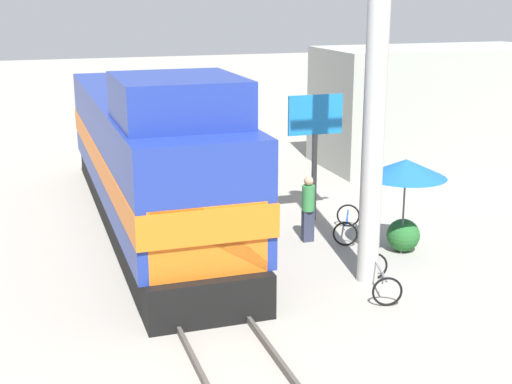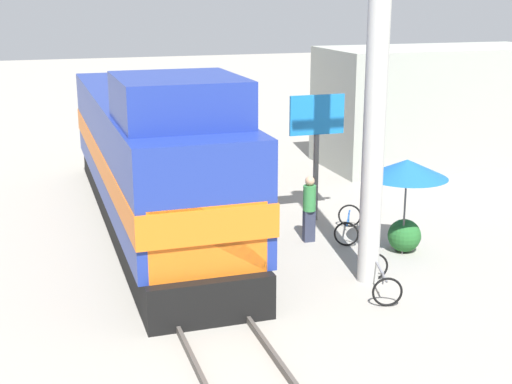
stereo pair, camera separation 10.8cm
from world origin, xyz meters
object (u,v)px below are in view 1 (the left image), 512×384
Objects in this scene: billboard_sign at (315,127)px; bicycle at (347,224)px; locomotive at (151,160)px; utility_pole at (377,48)px; vendor_umbrella at (406,168)px; person_bystander at (308,206)px; bicycle_spare at (380,278)px.

bicycle is at bearing -79.82° from billboard_sign.
utility_pole is (4.02, -5.34, 3.32)m from locomotive.
vendor_umbrella is 2.66m from bicycle.
vendor_umbrella is 3.55m from billboard_sign.
person_bystander is (-0.29, 2.93, -4.32)m from utility_pole.
billboard_sign is (-1.02, 3.37, 0.50)m from vendor_umbrella.
person_bystander is 1.09× the size of bicycle_spare.
utility_pole reaches higher than person_bystander.
vendor_umbrella is at bearing -35.77° from locomotive.
billboard_sign is 2.93m from bicycle.
person_bystander reaches higher than bicycle.
locomotive is 8.56× the size of bicycle_spare.
utility_pole is at bearing 101.67° from bicycle_spare.
billboard_sign is at bearing 106.84° from vendor_umbrella.
bicycle_spare is (-0.95, -3.72, -0.00)m from bicycle.
locomotive is 7.42m from bicycle_spare.
bicycle is at bearing 112.83° from vendor_umbrella.
vendor_umbrella is at bearing -40.84° from person_bystander.
billboard_sign is 5.92m from bicycle_spare.
locomotive is 7.87× the size of person_bystander.
utility_pole is 5.85× the size of bicycle.
billboard_sign is at bearing 99.27° from bicycle_spare.
utility_pole is 5.22m from person_bystander.
bicycle_spare is (-0.06, -0.73, -4.96)m from utility_pole.
bicycle is (0.89, 3.00, -4.96)m from utility_pole.
person_bystander is (-0.89, -1.72, -1.76)m from billboard_sign.
utility_pole reaches higher than vendor_umbrella.
person_bystander is at bearing -32.89° from locomotive.
bicycle_spare is at bearing 103.85° from bicycle.
locomotive is 7.46m from utility_pole.
person_bystander is 3.72m from bicycle_spare.
person_bystander is 1.35m from bicycle.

